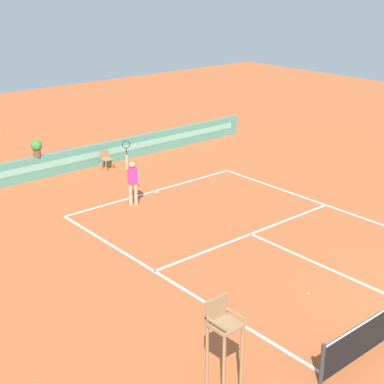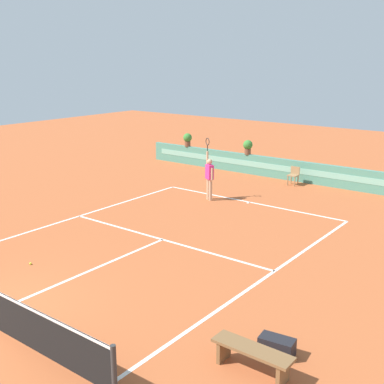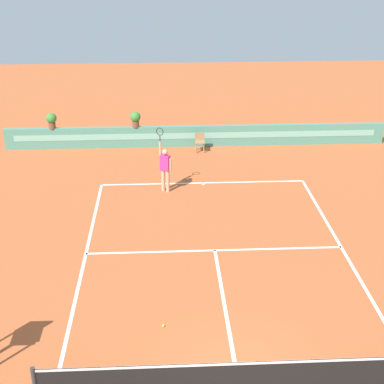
{
  "view_description": "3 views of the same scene",
  "coord_description": "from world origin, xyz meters",
  "views": [
    {
      "loc": [
        -13.22,
        -6.08,
        8.31
      ],
      "look_at": [
        -0.61,
        8.79,
        1.0
      ],
      "focal_mm": 54.38,
      "sensor_mm": 36.0,
      "label": 1
    },
    {
      "loc": [
        10.03,
        -5.12,
        5.73
      ],
      "look_at": [
        -0.61,
        8.79,
        1.0
      ],
      "focal_mm": 46.44,
      "sensor_mm": 36.0,
      "label": 2
    },
    {
      "loc": [
        -1.57,
        -9.61,
        9.27
      ],
      "look_at": [
        -0.61,
        8.79,
        1.0
      ],
      "focal_mm": 53.88,
      "sensor_mm": 36.0,
      "label": 3
    }
  ],
  "objects": [
    {
      "name": "court_lines",
      "position": [
        0.0,
        6.72,
        0.0
      ],
      "size": [
        8.32,
        11.94,
        0.01
      ],
      "color": "white",
      "rests_on": "ground"
    },
    {
      "name": "tennis_player",
      "position": [
        -1.53,
        11.18,
        1.05
      ],
      "size": [
        0.56,
        0.36,
        2.58
      ],
      "color": "tan",
      "rests_on": "ground"
    },
    {
      "name": "umpire_chair",
      "position": [
        -6.16,
        1.26,
        1.34
      ],
      "size": [
        0.6,
        0.6,
        2.14
      ],
      "color": "#99754C",
      "rests_on": "ground"
    },
    {
      "name": "back_wall_barrier",
      "position": [
        0.0,
        16.39,
        0.5
      ],
      "size": [
        18.0,
        0.21,
        1.0
      ],
      "color": "#4C8E7A",
      "rests_on": "ground"
    },
    {
      "name": "ground_plane",
      "position": [
        0.0,
        6.0,
        0.0
      ],
      "size": [
        60.0,
        60.0,
        0.0
      ],
      "primitive_type": "plane",
      "color": "#B2562D"
    },
    {
      "name": "potted_plant_left",
      "position": [
        -2.86,
        16.39,
        1.41
      ],
      "size": [
        0.48,
        0.48,
        0.72
      ],
      "color": "brown",
      "rests_on": "back_wall_barrier"
    },
    {
      "name": "tennis_ball_near_baseline",
      "position": [
        -1.68,
        2.55,
        0.03
      ],
      "size": [
        0.07,
        0.07,
        0.07
      ],
      "primitive_type": "sphere",
      "color": "#CCE033",
      "rests_on": "ground"
    },
    {
      "name": "ball_kid_chair",
      "position": [
        0.11,
        15.66,
        0.48
      ],
      "size": [
        0.44,
        0.44,
        0.85
      ],
      "color": "#99754C",
      "rests_on": "ground"
    }
  ]
}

